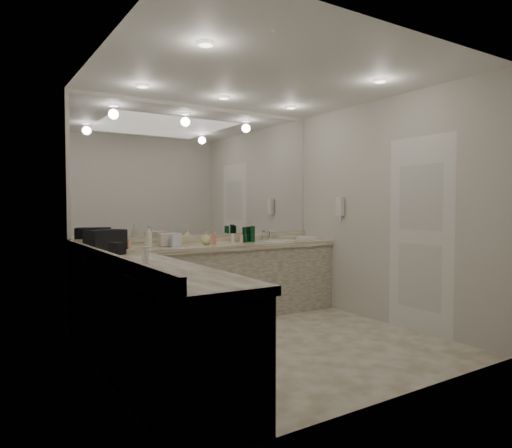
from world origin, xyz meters
TOP-DOWN VIEW (x-y plane):
  - floor at (0.00, 0.00)m, footprint 3.20×3.20m
  - ceiling at (0.00, 0.00)m, footprint 3.20×3.20m
  - wall_back at (0.00, 1.50)m, footprint 3.20×0.02m
  - wall_left at (-1.60, 0.00)m, footprint 0.02×3.00m
  - wall_right at (1.60, 0.00)m, footprint 0.02×3.00m
  - vanity_back_base at (0.00, 1.20)m, footprint 3.20×0.60m
  - vanity_back_top at (0.00, 1.19)m, footprint 3.20×0.64m
  - vanity_left_base at (-1.30, -0.30)m, footprint 0.60×2.40m
  - vanity_left_top at (-1.29, -0.30)m, footprint 0.64×2.42m
  - backsplash_back at (0.00, 1.48)m, footprint 3.20×0.04m
  - backsplash_left at (-1.58, 0.00)m, footprint 0.04×3.00m
  - mirror_back at (0.00, 1.49)m, footprint 3.12×0.01m
  - mirror_left at (-1.59, 0.00)m, footprint 0.01×2.92m
  - sink at (0.95, 1.20)m, footprint 0.44×0.44m
  - faucet at (0.95, 1.41)m, footprint 0.24×0.16m
  - wall_phone at (1.56, 0.70)m, footprint 0.06×0.10m
  - door at (1.59, -0.50)m, footprint 0.02×0.82m
  - black_toiletry_bag at (-1.27, 1.22)m, footprint 0.44×0.34m
  - black_bag_spill at (-1.30, 0.69)m, footprint 0.12×0.21m
  - cream_cosmetic_case at (-0.54, 1.26)m, footprint 0.26×0.17m
  - hand_towel at (1.38, 1.16)m, footprint 0.26×0.21m
  - lotion_left at (-1.30, -0.11)m, footprint 0.06×0.06m
  - soap_bottle_a at (-0.80, 1.25)m, footprint 0.12×0.12m
  - soap_bottle_b at (-0.54, 1.11)m, footprint 0.09×0.09m
  - soap_bottle_c at (-0.10, 1.22)m, footprint 0.14×0.14m
  - green_bottle_0 at (0.54, 1.29)m, footprint 0.07×0.07m
  - green_bottle_1 at (0.53, 1.31)m, footprint 0.07×0.07m
  - green_bottle_2 at (0.46, 1.25)m, footprint 0.06×0.06m
  - green_bottle_3 at (0.56, 1.23)m, footprint 0.06×0.06m
  - amenity_bottle_0 at (-1.19, 1.33)m, footprint 0.04×0.04m
  - amenity_bottle_1 at (0.29, 1.27)m, footprint 0.04×0.04m
  - amenity_bottle_2 at (-1.02, 1.25)m, footprint 0.05×0.05m
  - amenity_bottle_3 at (-1.15, 1.18)m, footprint 0.06×0.06m
  - amenity_bottle_4 at (-1.09, 1.20)m, footprint 0.05×0.05m
  - amenity_bottle_5 at (-0.04, 1.13)m, footprint 0.05×0.05m
  - amenity_bottle_6 at (0.42, 1.27)m, footprint 0.05×0.05m

SIDE VIEW (x-z plane):
  - floor at x=0.00m, z-range 0.00..0.00m
  - vanity_back_base at x=0.00m, z-range 0.00..0.84m
  - vanity_left_base at x=-1.30m, z-range 0.00..0.84m
  - vanity_back_top at x=0.00m, z-range 0.84..0.90m
  - vanity_left_top at x=-1.29m, z-range 0.84..0.90m
  - sink at x=0.95m, z-range 0.88..0.91m
  - hand_towel at x=1.38m, z-range 0.90..0.94m
  - amenity_bottle_0 at x=-1.19m, z-range 0.90..0.98m
  - amenity_bottle_2 at x=-1.02m, z-range 0.90..0.99m
  - amenity_bottle_6 at x=0.42m, z-range 0.90..1.00m
  - amenity_bottle_3 at x=-1.15m, z-range 0.90..1.00m
  - backsplash_back at x=0.00m, z-range 0.90..1.00m
  - backsplash_left at x=-1.58m, z-range 0.90..1.00m
  - black_bag_spill at x=-1.30m, z-range 0.90..1.01m
  - amenity_bottle_1 at x=0.29m, z-range 0.90..1.01m
  - amenity_bottle_4 at x=-1.09m, z-range 0.90..1.03m
  - amenity_bottle_5 at x=-0.04m, z-range 0.90..1.03m
  - lotion_left at x=-1.30m, z-range 0.90..1.03m
  - faucet at x=0.95m, z-range 0.90..1.04m
  - cream_cosmetic_case at x=-0.54m, z-range 0.90..1.04m
  - soap_bottle_c at x=-0.10m, z-range 0.90..1.06m
  - green_bottle_1 at x=0.53m, z-range 0.90..1.09m
  - green_bottle_2 at x=0.46m, z-range 0.90..1.09m
  - green_bottle_0 at x=0.54m, z-range 0.90..1.09m
  - soap_bottle_b at x=-0.54m, z-range 0.90..1.10m
  - green_bottle_3 at x=0.56m, z-range 0.90..1.10m
  - black_toiletry_bag at x=-1.27m, z-range 0.90..1.12m
  - soap_bottle_a at x=-0.80m, z-range 0.90..1.14m
  - door at x=1.59m, z-range 0.00..2.10m
  - wall_back at x=0.00m, z-range 0.00..2.60m
  - wall_left at x=-1.60m, z-range 0.00..2.60m
  - wall_right at x=1.60m, z-range 0.00..2.60m
  - wall_phone at x=1.56m, z-range 1.23..1.47m
  - mirror_back at x=0.00m, z-range 1.00..2.55m
  - mirror_left at x=-1.59m, z-range 1.00..2.55m
  - ceiling at x=0.00m, z-range 2.60..2.60m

